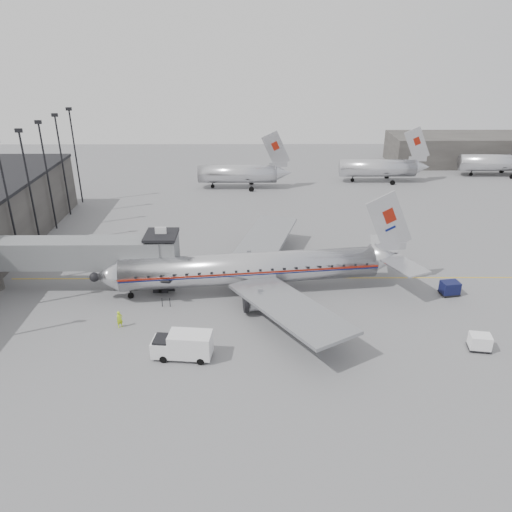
{
  "coord_description": "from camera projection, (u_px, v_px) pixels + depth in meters",
  "views": [
    {
      "loc": [
        0.79,
        -45.16,
        26.06
      ],
      "look_at": [
        1.1,
        5.15,
        3.2
      ],
      "focal_mm": 35.0,
      "sensor_mm": 36.0,
      "label": 1
    }
  ],
  "objects": [
    {
      "name": "baggage_cart_white",
      "position": [
        480.0,
        342.0,
        44.29
      ],
      "size": [
        2.09,
        1.71,
        1.49
      ],
      "rotation": [
        0.0,
        0.0,
        -0.15
      ],
      "color": "white",
      "rests_on": "ground"
    },
    {
      "name": "distant_aircraft_near",
      "position": [
        239.0,
        173.0,
        88.99
      ],
      "size": [
        16.39,
        3.2,
        10.26
      ],
      "color": "silver",
      "rests_on": "ground"
    },
    {
      "name": "floodlight_masts",
      "position": [
        19.0,
        191.0,
        60.12
      ],
      "size": [
        0.9,
        42.25,
        15.25
      ],
      "color": "black",
      "rests_on": "ground"
    },
    {
      "name": "ground",
      "position": [
        246.0,
        304.0,
        51.9
      ],
      "size": [
        160.0,
        160.0,
        0.0
      ],
      "primitive_type": "plane",
      "color": "slate",
      "rests_on": "ground"
    },
    {
      "name": "airliner",
      "position": [
        256.0,
        268.0,
        53.58
      ],
      "size": [
        34.25,
        31.56,
        10.85
      ],
      "rotation": [
        0.0,
        0.0,
        0.12
      ],
      "color": "silver",
      "rests_on": "ground"
    },
    {
      "name": "service_van",
      "position": [
        183.0,
        345.0,
        43.02
      ],
      "size": [
        5.33,
        2.47,
        2.43
      ],
      "rotation": [
        0.0,
        0.0,
        -0.1
      ],
      "color": "white",
      "rests_on": "ground"
    },
    {
      "name": "distant_aircraft_far",
      "position": [
        497.0,
        162.0,
        96.56
      ],
      "size": [
        16.39,
        3.2,
        10.26
      ],
      "color": "silver",
      "rests_on": "ground"
    },
    {
      "name": "hangar",
      "position": [
        461.0,
        149.0,
        105.53
      ],
      "size": [
        30.0,
        12.0,
        6.0
      ],
      "primitive_type": "cube",
      "color": "#383533",
      "rests_on": "ground"
    },
    {
      "name": "distant_aircraft_mid",
      "position": [
        379.0,
        167.0,
        92.78
      ],
      "size": [
        16.39,
        3.2,
        10.26
      ],
      "color": "silver",
      "rests_on": "ground"
    },
    {
      "name": "jet_bridge",
      "position": [
        91.0,
        254.0,
        53.41
      ],
      "size": [
        21.0,
        6.2,
        7.1
      ],
      "color": "slate",
      "rests_on": "ground"
    },
    {
      "name": "apron_line",
      "position": [
        272.0,
        278.0,
        57.37
      ],
      "size": [
        60.0,
        0.15,
        0.01
      ],
      "primitive_type": "cube",
      "rotation": [
        0.0,
        0.0,
        1.57
      ],
      "color": "gold",
      "rests_on": "ground"
    },
    {
      "name": "ramp_worker",
      "position": [
        120.0,
        319.0,
        47.61
      ],
      "size": [
        0.74,
        0.7,
        1.7
      ],
      "primitive_type": "imported",
      "rotation": [
        0.0,
        0.0,
        0.64
      ],
      "color": "#BFEA1B",
      "rests_on": "ground"
    },
    {
      "name": "baggage_cart_navy",
      "position": [
        450.0,
        288.0,
        53.51
      ],
      "size": [
        2.14,
        1.76,
        1.52
      ],
      "rotation": [
        0.0,
        0.0,
        0.16
      ],
      "color": "#0E1239",
      "rests_on": "ground"
    }
  ]
}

